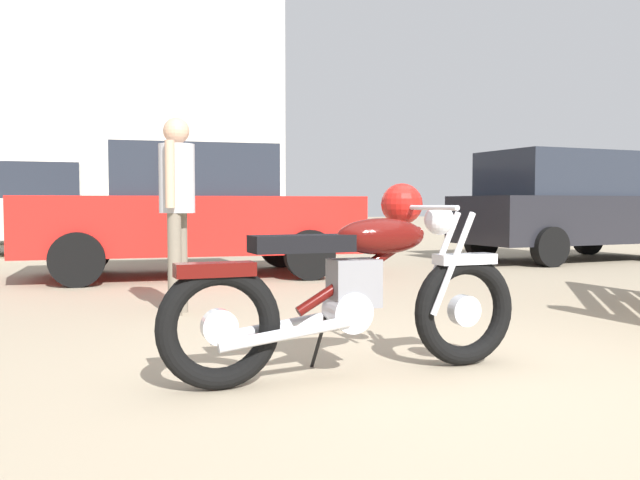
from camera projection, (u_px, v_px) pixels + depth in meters
The scene contains 9 objects.
ground_plane at pixel (440, 382), 3.53m from camera, with size 80.00×80.00×0.00m, color gray.
vintage_motorcycle at pixel (358, 286), 3.67m from camera, with size 2.08×0.74×1.07m.
bystander at pixel (177, 194), 5.67m from camera, with size 0.30×0.42×1.66m.
silver_sedan_mid at pixel (192, 212), 8.70m from camera, with size 4.37×2.30×1.67m.
dark_sedan_left at pixel (568, 205), 11.11m from camera, with size 3.95×1.92×1.78m.
pale_sedan_back at pixel (23, 209), 12.33m from camera, with size 4.30×2.12×1.67m.
white_estate_far at pixel (24, 208), 15.62m from camera, with size 4.30×2.12×1.67m.
red_hatchback_near at pixel (196, 205), 14.17m from camera, with size 4.11×2.27×1.78m.
industrial_building at pixel (80, 110), 33.36m from camera, with size 17.44×14.52×24.52m.
Camera 1 is at (-1.88, -3.00, 0.94)m, focal length 37.74 mm.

